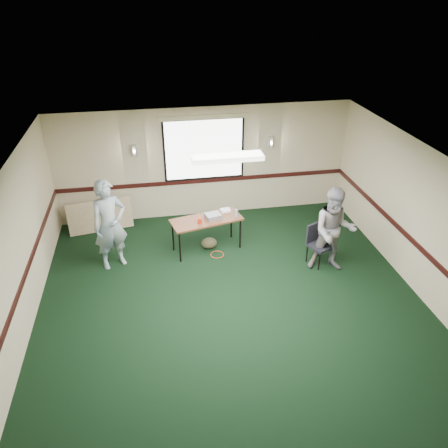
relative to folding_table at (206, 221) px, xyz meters
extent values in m
plane|color=black|center=(0.19, -2.35, -0.70)|extent=(8.00, 8.00, 0.00)
plane|color=beige|center=(0.19, 1.65, 0.65)|extent=(7.00, 0.00, 7.00)
plane|color=beige|center=(-3.31, -2.35, 0.65)|extent=(0.00, 8.00, 8.00)
plane|color=beige|center=(3.69, -2.35, 0.65)|extent=(0.00, 8.00, 8.00)
plane|color=silver|center=(0.19, -2.35, 2.00)|extent=(8.00, 8.00, 0.00)
cube|color=black|center=(0.19, 1.64, 0.20)|extent=(7.00, 0.03, 0.10)
cube|color=black|center=(-3.29, -2.35, 0.20)|extent=(0.03, 8.00, 0.10)
cube|color=black|center=(3.68, -2.35, 0.20)|extent=(0.03, 8.00, 0.10)
cube|color=black|center=(0.19, 1.63, 1.00)|extent=(1.90, 0.01, 1.50)
cube|color=white|center=(0.19, 1.62, 1.00)|extent=(1.80, 0.02, 1.40)
cube|color=beige|center=(0.19, 1.62, 1.77)|extent=(2.05, 0.08, 0.10)
cylinder|color=silver|center=(-1.41, 1.59, 1.10)|extent=(0.16, 0.16, 0.25)
cylinder|color=silver|center=(1.79, 1.59, 1.10)|extent=(0.16, 0.16, 0.25)
cube|color=white|center=(0.19, -1.35, 1.94)|extent=(1.20, 0.32, 0.08)
cube|color=#5E2F1B|center=(0.00, 0.00, 0.03)|extent=(1.60, 0.92, 0.04)
cylinder|color=black|center=(-0.62, -0.39, -0.34)|extent=(0.04, 0.04, 0.71)
cylinder|color=black|center=(0.73, -0.08, -0.34)|extent=(0.04, 0.04, 0.71)
cylinder|color=black|center=(-0.73, 0.08, -0.34)|extent=(0.04, 0.04, 0.71)
cylinder|color=black|center=(0.62, 0.39, -0.34)|extent=(0.04, 0.04, 0.71)
cube|color=gray|center=(0.15, 0.00, 0.11)|extent=(0.37, 0.33, 0.11)
cube|color=white|center=(0.46, 0.27, 0.08)|extent=(0.23, 0.20, 0.05)
cylinder|color=red|center=(-0.16, -0.16, 0.12)|extent=(0.08, 0.08, 0.12)
cylinder|color=#7EB7CE|center=(0.65, -0.01, 0.14)|extent=(0.05, 0.05, 0.18)
ellipsoid|color=#413C25|center=(0.05, 0.03, -0.57)|extent=(0.36, 0.28, 0.25)
torus|color=#D3491A|center=(0.18, -0.28, -0.69)|extent=(0.33, 0.33, 0.01)
cube|color=tan|center=(-2.33, 1.25, -0.32)|extent=(1.48, 0.47, 0.75)
cube|color=black|center=(2.22, -0.95, -0.27)|extent=(0.56, 0.56, 0.06)
cube|color=black|center=(2.14, -0.76, -0.04)|extent=(0.40, 0.22, 0.42)
cylinder|color=black|center=(2.14, -1.18, -0.50)|extent=(0.03, 0.03, 0.39)
cylinder|color=black|center=(2.46, -1.03, -0.50)|extent=(0.03, 0.03, 0.39)
cylinder|color=black|center=(1.99, -0.86, -0.50)|extent=(0.03, 0.03, 0.39)
cylinder|color=black|center=(2.31, -0.71, -0.50)|extent=(0.03, 0.03, 0.39)
imported|color=#456999|center=(-1.97, -0.25, 0.25)|extent=(0.82, 0.69, 1.90)
imported|color=#6E81AC|center=(2.37, -1.16, 0.20)|extent=(1.01, 0.87, 1.78)
camera|label=1|loc=(-1.05, -8.02, 4.58)|focal=35.00mm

